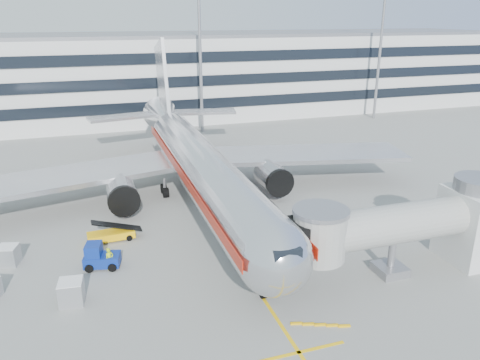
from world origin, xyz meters
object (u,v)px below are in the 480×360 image
object	(u,v)px
baggage_tug	(100,257)
ramp_worker	(110,259)
cargo_container_left	(8,255)
cargo_container_front	(71,292)
belt_loader	(111,234)
main_jet	(197,162)

from	to	relation	value
baggage_tug	ramp_worker	distance (m)	0.94
cargo_container_left	cargo_container_front	world-z (taller)	cargo_container_front
baggage_tug	cargo_container_front	bearing A→B (deg)	-114.99
baggage_tug	cargo_container_left	size ratio (longest dim) A/B	1.68
belt_loader	cargo_container_left	distance (m)	8.24
belt_loader	cargo_container_left	xyz separation A→B (m)	(-8.05, -1.75, 0.21)
belt_loader	baggage_tug	size ratio (longest dim) A/B	1.42
main_jet	cargo_container_left	distance (m)	20.04
main_jet	cargo_container_left	bearing A→B (deg)	-153.19
baggage_tug	cargo_container_front	world-z (taller)	baggage_tug
cargo_container_left	ramp_worker	xyz separation A→B (m)	(7.63, -3.38, 0.12)
belt_loader	ramp_worker	size ratio (longest dim) A/B	2.35
main_jet	ramp_worker	bearing A→B (deg)	-129.09
main_jet	ramp_worker	xyz separation A→B (m)	(-9.98, -12.29, -3.32)
cargo_container_left	ramp_worker	distance (m)	8.35
belt_loader	cargo_container_left	world-z (taller)	belt_loader
belt_loader	cargo_container_left	bearing A→B (deg)	-167.72
cargo_container_left	cargo_container_front	xyz separation A→B (m)	(4.84, -7.23, 0.07)
cargo_container_front	ramp_worker	size ratio (longest dim) A/B	0.98
baggage_tug	main_jet	bearing A→B (deg)	47.52
cargo_container_left	belt_loader	bearing A→B (deg)	12.28
belt_loader	cargo_container_front	distance (m)	9.55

